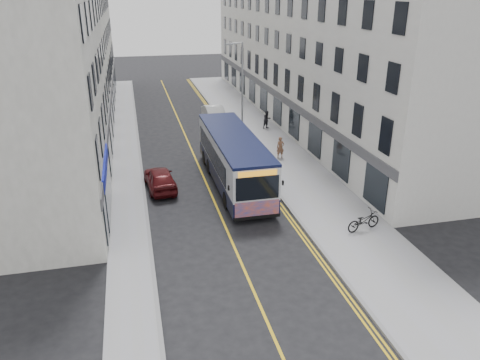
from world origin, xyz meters
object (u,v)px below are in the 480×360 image
streetlamp (241,90)px  car_white (215,115)px  bicycle (364,221)px  car_maroon (160,178)px  pedestrian_far (267,120)px  city_bus (234,158)px  pedestrian_near (280,148)px

streetlamp → car_white: streetlamp is taller
bicycle → car_white: (-3.63, 22.65, 0.13)m
car_maroon → pedestrian_far: bearing=-137.5°
bicycle → car_maroon: (-9.78, 8.07, 0.06)m
bicycle → car_white: car_white is taller
bicycle → pedestrian_far: pedestrian_far is taller
car_maroon → city_bus: bearing=170.9°
streetlamp → pedestrian_far: (3.16, 3.36, -3.46)m
streetlamp → city_bus: size_ratio=0.70×
car_maroon → streetlamp: bearing=-137.0°
pedestrian_far → pedestrian_near: bearing=-121.7°
pedestrian_near → streetlamp: bearing=116.9°
bicycle → car_maroon: 12.68m
pedestrian_near → car_maroon: (-9.03, -3.55, -0.20)m
city_bus → car_white: city_bus is taller
city_bus → pedestrian_far: size_ratio=7.06×
streetlamp → city_bus: streetlamp is taller
pedestrian_near → car_white: size_ratio=0.33×
city_bus → pedestrian_far: 12.94m
pedestrian_near → pedestrian_far: pedestrian_far is taller
pedestrian_far → streetlamp: bearing=-155.8°
car_white → car_maroon: (-6.15, -14.58, -0.07)m
pedestrian_near → pedestrian_far: size_ratio=0.98×
car_white → streetlamp: bearing=-84.0°
city_bus → car_maroon: 4.79m
city_bus → car_white: 15.02m
pedestrian_near → bicycle: bearing=-83.0°
pedestrian_far → car_white: bearing=119.0°
city_bus → pedestrian_near: size_ratio=7.22×
streetlamp → car_white: size_ratio=1.70×
streetlamp → pedestrian_far: streetlamp is taller
streetlamp → car_maroon: streetlamp is taller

